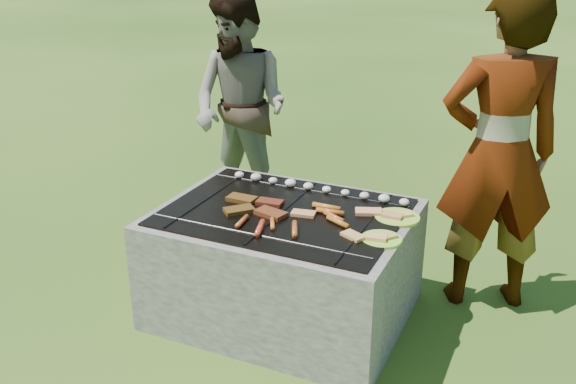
{
  "coord_description": "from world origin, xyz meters",
  "views": [
    {
      "loc": [
        1.3,
        -2.79,
        1.96
      ],
      "look_at": [
        0.0,
        0.05,
        0.7
      ],
      "focal_mm": 40.0,
      "sensor_mm": 36.0,
      "label": 1
    }
  ],
  "objects_px": {
    "fire_pit": "(284,266)",
    "bystander": "(241,108)",
    "plate_near": "(381,239)",
    "cook": "(499,154)",
    "plate_far": "(397,217)"
  },
  "relations": [
    {
      "from": "fire_pit",
      "to": "cook",
      "type": "xyz_separation_m",
      "value": [
        0.97,
        0.6,
        0.6
      ]
    },
    {
      "from": "plate_far",
      "to": "cook",
      "type": "height_order",
      "value": "cook"
    },
    {
      "from": "plate_near",
      "to": "cook",
      "type": "distance_m",
      "value": 0.86
    },
    {
      "from": "plate_far",
      "to": "bystander",
      "type": "bearing_deg",
      "value": 145.93
    },
    {
      "from": "plate_near",
      "to": "cook",
      "type": "relative_size",
      "value": 0.14
    },
    {
      "from": "bystander",
      "to": "fire_pit",
      "type": "bearing_deg",
      "value": -42.32
    },
    {
      "from": "plate_far",
      "to": "plate_near",
      "type": "bearing_deg",
      "value": -90.14
    },
    {
      "from": "fire_pit",
      "to": "plate_near",
      "type": "height_order",
      "value": "plate_near"
    },
    {
      "from": "fire_pit",
      "to": "bystander",
      "type": "height_order",
      "value": "bystander"
    },
    {
      "from": "plate_near",
      "to": "cook",
      "type": "xyz_separation_m",
      "value": [
        0.42,
        0.7,
        0.27
      ]
    },
    {
      "from": "plate_far",
      "to": "cook",
      "type": "relative_size",
      "value": 0.18
    },
    {
      "from": "bystander",
      "to": "cook",
      "type": "bearing_deg",
      "value": -6.15
    },
    {
      "from": "plate_far",
      "to": "plate_near",
      "type": "height_order",
      "value": "same"
    },
    {
      "from": "cook",
      "to": "bystander",
      "type": "bearing_deg",
      "value": -40.62
    },
    {
      "from": "cook",
      "to": "bystander",
      "type": "height_order",
      "value": "cook"
    }
  ]
}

